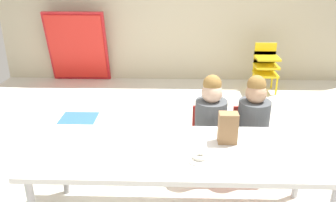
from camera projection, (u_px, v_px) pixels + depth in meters
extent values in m
cube|color=silver|center=(194.00, 163.00, 3.24)|extent=(5.76, 5.00, 0.02)
cube|color=silver|center=(242.00, 163.00, 3.22)|extent=(0.43, 0.43, 0.00)
cube|color=#336BB2|center=(78.00, 119.00, 4.11)|extent=(0.43, 0.43, 0.00)
cube|color=white|center=(181.00, 152.00, 2.30)|extent=(2.00, 0.72, 0.04)
cylinder|color=#B2B2B7|center=(63.00, 163.00, 2.72)|extent=(0.05, 0.05, 0.55)
cylinder|color=#B2B2B7|center=(299.00, 167.00, 2.67)|extent=(0.05, 0.05, 0.55)
cube|color=red|center=(209.00, 145.00, 2.94)|extent=(0.32, 0.30, 0.03)
cube|color=red|center=(209.00, 122.00, 3.02)|extent=(0.29, 0.02, 0.30)
cylinder|color=#4C5156|center=(210.00, 122.00, 2.85)|extent=(0.30, 0.30, 0.38)
sphere|color=beige|center=(212.00, 93.00, 2.75)|extent=(0.17, 0.17, 0.17)
sphere|color=olive|center=(212.00, 84.00, 2.74)|extent=(0.15, 0.15, 0.15)
cylinder|color=red|center=(193.00, 168.00, 2.88)|extent=(0.02, 0.02, 0.28)
cylinder|color=red|center=(227.00, 169.00, 2.87)|extent=(0.02, 0.02, 0.28)
cylinder|color=red|center=(192.00, 152.00, 3.12)|extent=(0.02, 0.02, 0.28)
cylinder|color=red|center=(223.00, 153.00, 3.11)|extent=(0.02, 0.02, 0.28)
cube|color=red|center=(251.00, 146.00, 2.93)|extent=(0.32, 0.30, 0.03)
cube|color=red|center=(249.00, 122.00, 3.01)|extent=(0.29, 0.02, 0.30)
cylinder|color=#4C5156|center=(253.00, 123.00, 2.84)|extent=(0.33, 0.33, 0.38)
sphere|color=tan|center=(256.00, 93.00, 2.74)|extent=(0.17, 0.17, 0.17)
sphere|color=olive|center=(257.00, 84.00, 2.73)|extent=(0.15, 0.15, 0.15)
cylinder|color=red|center=(235.00, 169.00, 2.87)|extent=(0.02, 0.02, 0.28)
cylinder|color=red|center=(269.00, 170.00, 2.86)|extent=(0.02, 0.02, 0.28)
cylinder|color=red|center=(231.00, 153.00, 3.11)|extent=(0.02, 0.02, 0.28)
cylinder|color=red|center=(262.00, 153.00, 3.10)|extent=(0.02, 0.02, 0.28)
cube|color=yellow|center=(265.00, 74.00, 4.89)|extent=(0.32, 0.30, 0.03)
cube|color=yellow|center=(264.00, 65.00, 4.98)|extent=(0.30, 0.02, 0.18)
cube|color=yellow|center=(266.00, 66.00, 4.84)|extent=(0.32, 0.30, 0.03)
cube|color=yellow|center=(265.00, 57.00, 4.94)|extent=(0.30, 0.02, 0.18)
cube|color=yellow|center=(267.00, 58.00, 4.79)|extent=(0.32, 0.30, 0.03)
cube|color=yellow|center=(266.00, 49.00, 4.89)|extent=(0.30, 0.02, 0.18)
cylinder|color=yellow|center=(256.00, 86.00, 4.82)|extent=(0.02, 0.02, 0.26)
cylinder|color=yellow|center=(277.00, 86.00, 4.81)|extent=(0.02, 0.02, 0.26)
cylinder|color=yellow|center=(253.00, 80.00, 5.06)|extent=(0.02, 0.02, 0.26)
cylinder|color=yellow|center=(272.00, 80.00, 5.05)|extent=(0.02, 0.02, 0.26)
cube|color=red|center=(78.00, 47.00, 5.22)|extent=(0.90, 0.28, 1.09)
cube|color=red|center=(77.00, 48.00, 5.18)|extent=(0.83, 0.23, 0.99)
cube|color=#9E754C|center=(228.00, 128.00, 2.36)|extent=(0.13, 0.09, 0.22)
cylinder|color=white|center=(199.00, 158.00, 2.19)|extent=(0.18, 0.18, 0.01)
cylinder|color=white|center=(146.00, 145.00, 2.35)|extent=(0.18, 0.18, 0.01)
torus|color=white|center=(199.00, 156.00, 2.19)|extent=(0.10, 0.10, 0.03)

